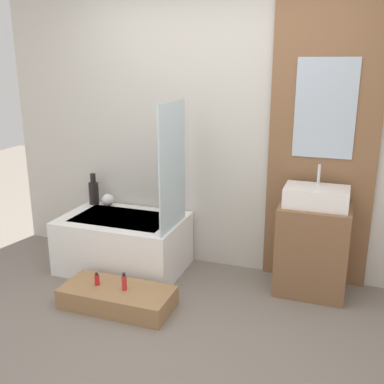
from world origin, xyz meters
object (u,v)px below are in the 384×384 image
Objects in this scene: wooden_step_bench at (118,297)px; bottle_soap_primary at (97,279)px; sink at (316,197)px; vase_round_light at (108,200)px; vase_tall_dark at (94,192)px; bottle_soap_secondary at (124,282)px; bathtub at (124,243)px.

bottle_soap_primary reaches higher than wooden_step_bench.
sink reaches higher than vase_round_light.
vase_tall_dark is 1.26m from bottle_soap_secondary.
bottle_soap_primary is at bearing -81.26° from bathtub.
sink is at bearing 4.49° from bathtub.
bottle_soap_primary is (-0.17, 0.00, 0.12)m from wooden_step_bench.
vase_round_light reaches higher than bottle_soap_secondary.
bathtub is 1.76m from sink.
bottle_soap_primary is (-1.56, -0.76, -0.62)m from sink.
sink is 1.85m from bottle_soap_primary.
bathtub is at bearing 118.06° from bottle_soap_secondary.
vase_round_light is 1.03m from bottle_soap_primary.
bathtub is at bearing -175.51° from sink.
wooden_step_bench is at bearing -151.20° from sink.
wooden_step_bench is 2.83× the size of vase_tall_dark.
bathtub reaches higher than bottle_soap_secondary.
vase_round_light is (-0.29, 0.26, 0.31)m from bathtub.
sink reaches higher than vase_tall_dark.
vase_tall_dark reaches higher than bathtub.
bottle_soap_primary is 0.24m from bottle_soap_secondary.
sink is at bearing -3.70° from vase_tall_dark.
wooden_step_bench is 1.28m from vase_tall_dark.
bottle_soap_secondary is (0.79, -0.90, -0.40)m from vase_tall_dark.
bathtub is at bearing 98.74° from bottle_soap_primary.
vase_tall_dark is at bearing 176.30° from sink.
bottle_soap_primary is 0.73× the size of bottle_soap_secondary.
vase_round_light is at bearing -4.41° from vase_tall_dark.
bottle_soap_secondary is at bearing -54.58° from vase_round_light.
bottle_soap_primary is at bearing -153.97° from sink.
vase_round_light is at bearing 122.51° from wooden_step_bench.
wooden_step_bench is 7.30× the size of vase_round_light.
wooden_step_bench is 0.21m from bottle_soap_primary.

